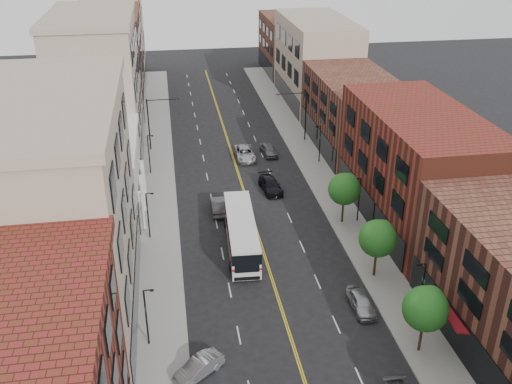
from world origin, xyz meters
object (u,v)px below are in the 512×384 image
city_bus (241,231)px  car_lane_a (271,185)px  car_parked_far (361,302)px  car_lane_behind (218,206)px  car_lane_b (245,153)px  car_angle_b (199,367)px  car_lane_c (269,150)px

city_bus → car_lane_a: bearing=69.6°
car_parked_far → car_lane_behind: bearing=116.5°
car_parked_far → car_lane_a: bearing=96.9°
car_parked_far → car_lane_a: car_lane_a is taller
city_bus → car_lane_a: 13.00m
car_lane_behind → car_lane_b: car_lane_b is taller
car_parked_far → car_lane_behind: size_ratio=0.93×
car_angle_b → car_lane_b: car_lane_b is taller
car_lane_behind → car_parked_far: bearing=118.2°
city_bus → car_angle_b: bearing=-105.0°
car_angle_b → car_lane_b: size_ratio=0.73×
car_angle_b → car_parked_far: (13.98, 5.35, 0.05)m
car_angle_b → car_lane_a: (10.55, 28.57, 0.08)m
city_bus → car_parked_far: city_bus is taller
city_bus → car_parked_far: (8.58, -11.33, -1.13)m
city_bus → car_lane_b: (3.50, 21.97, -1.07)m
city_bus → car_angle_b: size_ratio=3.11×
car_lane_b → car_lane_c: size_ratio=1.30×
car_lane_behind → car_angle_b: bearing=81.1°
city_bus → car_lane_b: 22.27m
car_parked_far → car_lane_a: (-3.43, 23.22, 0.03)m
car_lane_a → car_lane_b: bearing=93.6°
city_bus → car_angle_b: (-5.40, -16.68, -1.18)m
car_lane_b → car_lane_c: car_lane_b is taller
car_parked_far → car_angle_b: bearing=-160.6°
city_bus → car_lane_a: city_bus is taller
car_lane_c → car_angle_b: bearing=-114.6°
car_lane_b → car_lane_behind: bearing=-109.1°
car_lane_a → car_lane_behind: bearing=-153.0°
car_angle_b → car_parked_far: car_parked_far is taller
car_lane_b → car_lane_c: 3.47m
car_lane_behind → car_lane_a: car_lane_a is taller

